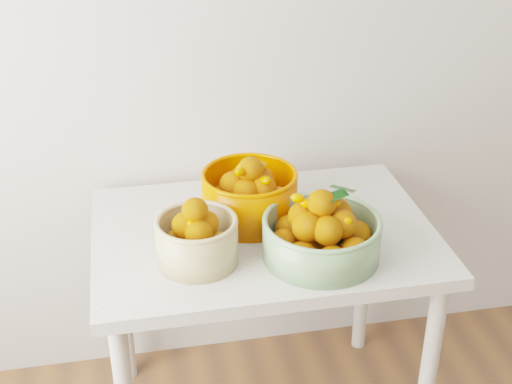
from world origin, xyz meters
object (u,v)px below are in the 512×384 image
(bowl_cream, at_px, (197,239))
(bowl_green, at_px, (322,234))
(table, at_px, (263,257))
(bowl_orange, at_px, (249,194))

(bowl_cream, bearing_deg, bowl_green, -6.75)
(table, distance_m, bowl_green, 0.27)
(bowl_green, xyz_separation_m, bowl_orange, (-0.16, 0.24, 0.01))
(table, relative_size, bowl_green, 2.39)
(bowl_green, bearing_deg, bowl_orange, 122.82)
(bowl_green, bearing_deg, bowl_cream, 173.25)
(table, bearing_deg, bowl_green, -53.03)
(bowl_cream, height_order, bowl_orange, bowl_orange)
(table, height_order, bowl_orange, bowl_orange)
(table, height_order, bowl_cream, bowl_cream)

